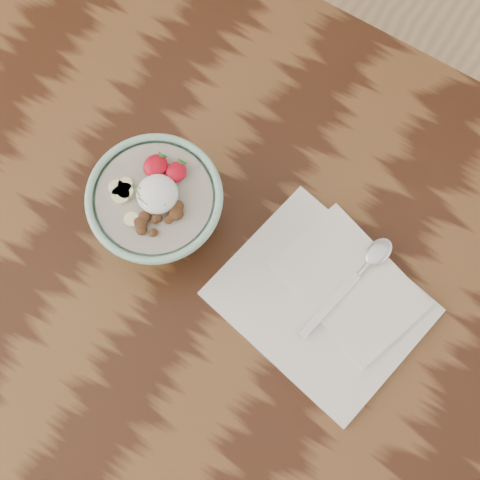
{
  "coord_description": "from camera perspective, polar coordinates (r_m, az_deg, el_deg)",
  "views": [
    {
      "loc": [
        16.44,
        -19.97,
        169.36
      ],
      "look_at": [
        3.94,
        0.3,
        86.02
      ],
      "focal_mm": 50.0,
      "sensor_mm": 36.0,
      "label": 1
    }
  ],
  "objects": [
    {
      "name": "breakfast_bowl",
      "position": [
        0.94,
        -7.06,
        2.87
      ],
      "size": [
        18.59,
        18.59,
        12.65
      ],
      "rotation": [
        0.0,
        0.0,
        0.02
      ],
      "color": "#90C2A6",
      "rests_on": "table"
    },
    {
      "name": "napkin",
      "position": [
        0.96,
        7.42,
        -4.95
      ],
      "size": [
        31.24,
        27.29,
        1.69
      ],
      "rotation": [
        0.0,
        0.0,
        -0.2
      ],
      "color": "white",
      "rests_on": "table"
    },
    {
      "name": "table",
      "position": [
        1.07,
        -1.89,
        -2.06
      ],
      "size": [
        160.0,
        90.0,
        75.0
      ],
      "color": "#34190D",
      "rests_on": "ground"
    },
    {
      "name": "spoon",
      "position": [
        0.97,
        10.75,
        -2.11
      ],
      "size": [
        5.97,
        19.08,
        1.0
      ],
      "rotation": [
        0.0,
        0.0,
        -0.2
      ],
      "color": "silver",
      "rests_on": "napkin"
    }
  ]
}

